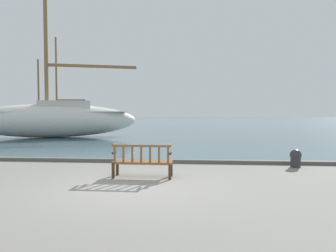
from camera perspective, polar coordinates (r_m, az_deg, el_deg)
ground_plane at (r=7.91m, az=-6.88°, el=-10.68°), size 160.00×160.00×0.00m
harbor_water at (r=51.59m, az=3.20°, el=0.70°), size 100.00×80.00×0.08m
quay_edge_kerb at (r=11.63m, az=-2.97°, el=-6.05°), size 40.00×0.30×0.12m
park_bench at (r=8.97m, az=-4.47°, el=-6.01°), size 1.61×0.54×0.92m
sailboat_centre_channel at (r=22.71m, az=-19.51°, el=1.32°), size 12.98×6.07×15.25m
sailboat_far_port at (r=50.92m, az=-18.52°, el=1.77°), size 10.57×4.46×12.49m
mooring_bollard at (r=11.37m, az=21.34°, el=-5.17°), size 0.37×0.37×0.58m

